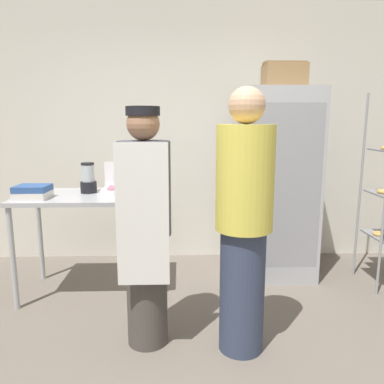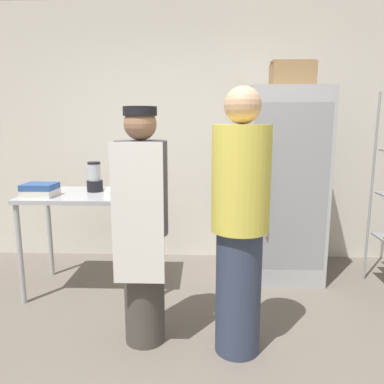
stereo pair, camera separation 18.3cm
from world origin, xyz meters
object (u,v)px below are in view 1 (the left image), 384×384
object	(u,v)px
blender_pitcher	(88,180)
cardboard_storage_box	(284,76)
person_baker	(145,226)
person_customer	(244,223)
binder_stack	(33,192)
donut_box	(119,189)
refrigerator	(275,184)

from	to	relation	value
blender_pitcher	cardboard_storage_box	size ratio (longest dim) A/B	0.70
cardboard_storage_box	person_baker	bearing A→B (deg)	-135.30
blender_pitcher	person_customer	xyz separation A→B (m)	(1.21, -0.98, -0.13)
person_customer	binder_stack	bearing A→B (deg)	155.08
blender_pitcher	binder_stack	distance (m)	0.46
binder_stack	cardboard_storage_box	xyz separation A→B (m)	(2.17, 0.53, 0.98)
cardboard_storage_box	person_customer	bearing A→B (deg)	-113.84
donut_box	blender_pitcher	xyz separation A→B (m)	(-0.28, 0.09, 0.07)
donut_box	person_customer	size ratio (longest dim) A/B	0.16
person_baker	person_customer	distance (m)	0.64
refrigerator	person_customer	size ratio (longest dim) A/B	1.06
binder_stack	person_customer	bearing A→B (deg)	-24.92
donut_box	binder_stack	xyz separation A→B (m)	(-0.68, -0.15, 0.01)
refrigerator	cardboard_storage_box	size ratio (longest dim) A/B	4.76
refrigerator	donut_box	bearing A→B (deg)	-165.06
donut_box	blender_pitcher	bearing A→B (deg)	163.01
binder_stack	cardboard_storage_box	size ratio (longest dim) A/B	0.72
binder_stack	person_baker	bearing A→B (deg)	-33.97
person_baker	binder_stack	bearing A→B (deg)	146.03
cardboard_storage_box	refrigerator	bearing A→B (deg)	165.14
binder_stack	refrigerator	bearing A→B (deg)	14.16
binder_stack	blender_pitcher	bearing A→B (deg)	30.60
binder_stack	person_baker	xyz separation A→B (m)	(0.97, -0.65, -0.11)
person_baker	person_customer	size ratio (longest dim) A/B	0.93
blender_pitcher	binder_stack	world-z (taller)	blender_pitcher
person_customer	blender_pitcher	bearing A→B (deg)	140.96
person_baker	blender_pitcher	bearing A→B (deg)	122.92
person_baker	person_customer	bearing A→B (deg)	-8.17
person_customer	cardboard_storage_box	bearing A→B (deg)	66.16
binder_stack	person_customer	world-z (taller)	person_customer
blender_pitcher	binder_stack	size ratio (longest dim) A/B	0.97
person_customer	refrigerator	bearing A→B (deg)	67.69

